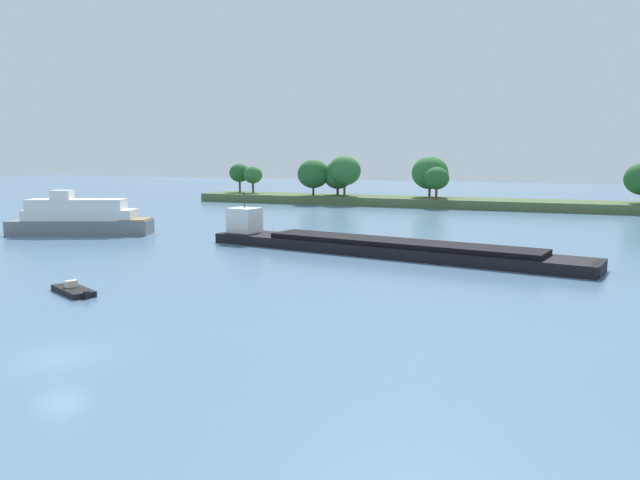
# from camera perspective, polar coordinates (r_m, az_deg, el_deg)

# --- Properties ---
(ground_plane) EXTENTS (400.00, 400.00, 0.00)m
(ground_plane) POSITION_cam_1_polar(r_m,az_deg,el_deg) (34.38, -22.57, -9.74)
(ground_plane) COLOR slate
(treeline_island) EXTENTS (96.66, 11.18, 9.50)m
(treeline_island) POSITION_cam_1_polar(r_m,az_deg,el_deg) (121.87, 8.10, 4.67)
(treeline_island) COLOR #4C6038
(treeline_island) RESTS_ON ground
(fishing_skiff) EXTENTS (4.74, 3.44, 0.90)m
(fishing_skiff) POSITION_cam_1_polar(r_m,az_deg,el_deg) (48.83, -21.47, -4.27)
(fishing_skiff) COLOR black
(fishing_skiff) RESTS_ON ground
(white_riverboat) EXTENTS (17.56, 10.49, 6.90)m
(white_riverboat) POSITION_cam_1_polar(r_m,az_deg,el_deg) (83.72, -20.95, 1.80)
(white_riverboat) COLOR slate
(white_riverboat) RESTS_ON ground
(cargo_barge) EXTENTS (40.33, 12.25, 5.66)m
(cargo_barge) POSITION_cam_1_polar(r_m,az_deg,el_deg) (63.23, 5.14, -0.51)
(cargo_barge) COLOR black
(cargo_barge) RESTS_ON ground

